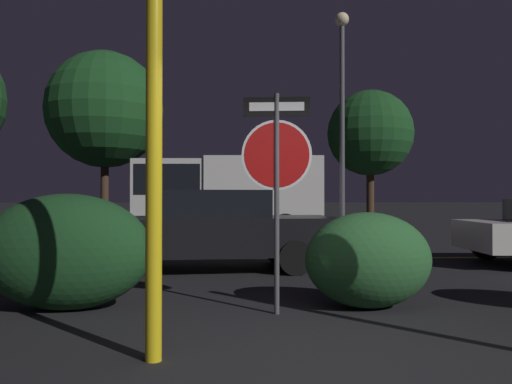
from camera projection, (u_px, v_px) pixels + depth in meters
name	position (u px, v px, depth m)	size (l,w,h in m)	color
ground_plane	(343.00, 364.00, 3.97)	(260.00, 260.00, 0.00)	black
road_center_stripe	(273.00, 259.00, 10.82)	(36.58, 0.12, 0.01)	gold
stop_sign	(277.00, 160.00, 5.71)	(0.81, 0.10, 2.52)	#4C4C51
yellow_pole_left	(154.00, 179.00, 4.07)	(0.13, 0.13, 2.96)	yellow
hedge_bush_1	(66.00, 252.00, 5.91)	(2.01, 1.06, 1.38)	#19421E
hedge_bush_2	(368.00, 260.00, 6.01)	(1.52, 1.09, 1.15)	#285B2D
passing_car_2	(209.00, 230.00, 9.19)	(4.95, 2.26, 1.46)	black
delivery_truck	(224.00, 192.00, 16.45)	(6.07, 2.70, 2.63)	silver
street_lamp	(342.00, 94.00, 15.90)	(0.45, 0.45, 7.25)	#4C4C51
tree_0	(105.00, 110.00, 20.18)	(4.70, 4.70, 7.23)	#422D1E
tree_2	(370.00, 133.00, 21.12)	(3.62, 3.62, 5.87)	#422D1E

